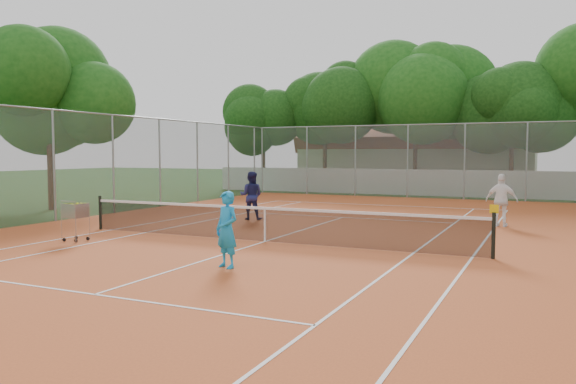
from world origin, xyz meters
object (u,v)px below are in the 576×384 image
at_px(tennis_net, 265,224).
at_px(player_far_right, 502,200).
at_px(player_near, 227,230).
at_px(ball_hopper, 76,221).
at_px(clubhouse, 418,156).
at_px(player_far_left, 251,196).

relative_size(tennis_net, player_far_right, 6.77).
distance_m(player_near, ball_hopper, 5.80).
height_order(tennis_net, player_near, player_near).
bearing_deg(clubhouse, player_near, -84.94).
xyz_separation_m(player_far_left, player_far_right, (8.46, 1.84, -0.01)).
xyz_separation_m(tennis_net, player_far_left, (-2.81, 4.34, 0.39)).
bearing_deg(player_far_right, ball_hopper, 47.14).
distance_m(clubhouse, player_far_right, 24.10).
relative_size(player_near, player_far_right, 0.93).
bearing_deg(clubhouse, ball_hopper, -95.09).
bearing_deg(tennis_net, ball_hopper, -155.63).
height_order(player_far_right, ball_hopper, player_far_right).
relative_size(player_near, ball_hopper, 1.41).
bearing_deg(player_far_left, player_near, 100.86).
distance_m(tennis_net, ball_hopper, 5.24).
xyz_separation_m(player_near, player_far_right, (4.78, 9.63, 0.06)).
bearing_deg(player_near, player_far_right, 82.55).
height_order(player_near, player_far_right, player_far_right).
relative_size(player_near, player_far_left, 0.93).
height_order(tennis_net, ball_hopper, ball_hopper).
xyz_separation_m(player_near, player_far_left, (-3.69, 7.79, 0.07)).
bearing_deg(tennis_net, player_far_right, 47.57).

